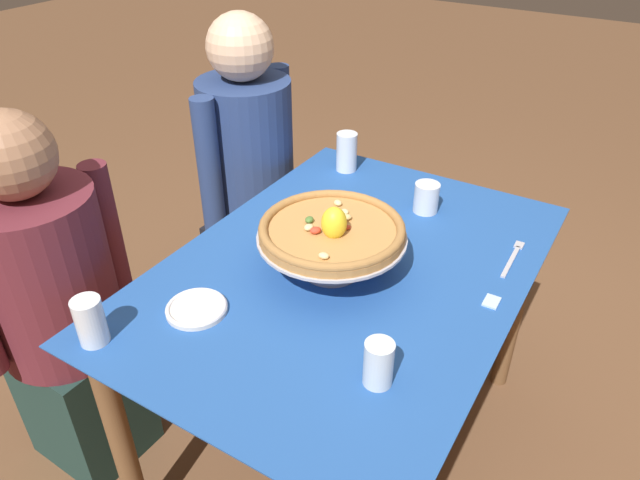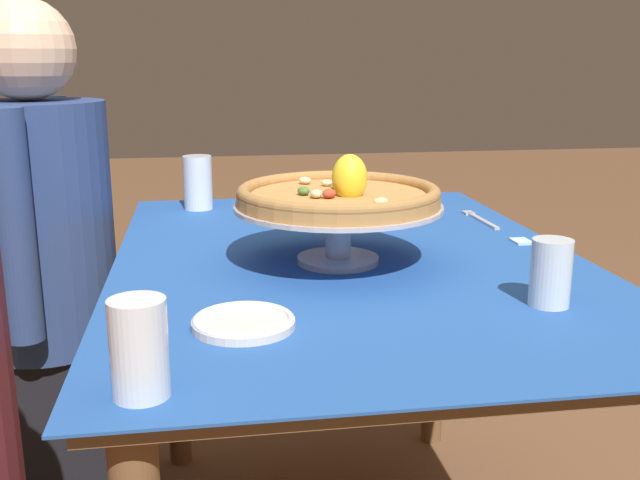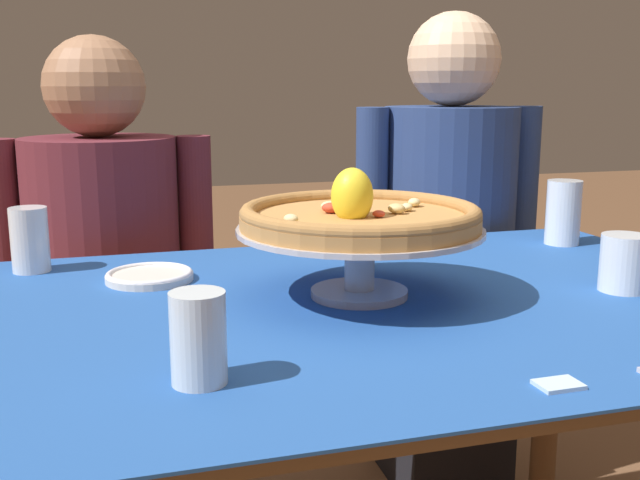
{
  "view_description": "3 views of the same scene",
  "coord_description": "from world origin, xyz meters",
  "px_view_note": "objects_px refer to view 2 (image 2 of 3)",
  "views": [
    {
      "loc": [
        -1.13,
        -0.6,
        1.66
      ],
      "look_at": [
        -0.06,
        0.05,
        0.84
      ],
      "focal_mm": 32.82,
      "sensor_mm": 36.0,
      "label": 1
    },
    {
      "loc": [
        -1.35,
        0.27,
        1.11
      ],
      "look_at": [
        -0.08,
        0.07,
        0.79
      ],
      "focal_mm": 41.2,
      "sensor_mm": 36.0,
      "label": 2
    },
    {
      "loc": [
        -0.42,
        -1.05,
        1.06
      ],
      "look_at": [
        -0.08,
        0.1,
        0.81
      ],
      "focal_mm": 41.77,
      "sensor_mm": 36.0,
      "label": 3
    }
  ],
  "objects_px": {
    "water_glass_back_right": "(198,186)",
    "water_glass_back_left": "(139,353)",
    "water_glass_side_right": "(343,198)",
    "diner_right": "(45,273)",
    "dinner_fork": "(479,219)",
    "water_glass_front_left": "(550,277)",
    "side_plate": "(243,322)",
    "pizza_stand": "(338,219)",
    "pizza": "(339,194)",
    "sugar_packet": "(521,241)"
  },
  "relations": [
    {
      "from": "pizza",
      "to": "water_glass_back_right",
      "type": "bearing_deg",
      "value": 25.45
    },
    {
      "from": "dinner_fork",
      "to": "diner_right",
      "type": "xyz_separation_m",
      "value": [
        0.15,
        1.03,
        -0.13
      ]
    },
    {
      "from": "sugar_packet",
      "to": "dinner_fork",
      "type": "bearing_deg",
      "value": 2.36
    },
    {
      "from": "side_plate",
      "to": "dinner_fork",
      "type": "relative_size",
      "value": 0.79
    },
    {
      "from": "water_glass_front_left",
      "to": "diner_right",
      "type": "bearing_deg",
      "value": 50.43
    },
    {
      "from": "water_glass_front_left",
      "to": "water_glass_side_right",
      "type": "xyz_separation_m",
      "value": [
        0.71,
        0.19,
        -0.0
      ]
    },
    {
      "from": "pizza_stand",
      "to": "dinner_fork",
      "type": "distance_m",
      "value": 0.51
    },
    {
      "from": "water_glass_back_right",
      "to": "water_glass_back_left",
      "type": "xyz_separation_m",
      "value": [
        -1.06,
        0.06,
        -0.01
      ]
    },
    {
      "from": "water_glass_back_left",
      "to": "water_glass_front_left",
      "type": "bearing_deg",
      "value": -69.79
    },
    {
      "from": "side_plate",
      "to": "sugar_packet",
      "type": "xyz_separation_m",
      "value": [
        0.4,
        -0.6,
        -0.01
      ]
    },
    {
      "from": "water_glass_back_left",
      "to": "water_glass_side_right",
      "type": "bearing_deg",
      "value": -23.82
    },
    {
      "from": "sugar_packet",
      "to": "water_glass_back_left",
      "type": "bearing_deg",
      "value": 129.6
    },
    {
      "from": "pizza_stand",
      "to": "water_glass_back_right",
      "type": "relative_size",
      "value": 2.86
    },
    {
      "from": "water_glass_back_right",
      "to": "side_plate",
      "type": "distance_m",
      "value": 0.86
    },
    {
      "from": "pizza",
      "to": "water_glass_front_left",
      "type": "relative_size",
      "value": 3.54
    },
    {
      "from": "pizza_stand",
      "to": "side_plate",
      "type": "relative_size",
      "value": 2.6
    },
    {
      "from": "water_glass_front_left",
      "to": "dinner_fork",
      "type": "height_order",
      "value": "water_glass_front_left"
    },
    {
      "from": "pizza",
      "to": "sugar_packet",
      "type": "xyz_separation_m",
      "value": [
        0.09,
        -0.41,
        -0.13
      ]
    },
    {
      "from": "water_glass_back_left",
      "to": "pizza",
      "type": "bearing_deg",
      "value": -32.35
    },
    {
      "from": "pizza_stand",
      "to": "side_plate",
      "type": "height_order",
      "value": "pizza_stand"
    },
    {
      "from": "water_glass_side_right",
      "to": "diner_right",
      "type": "xyz_separation_m",
      "value": [
        0.04,
        0.72,
        -0.17
      ]
    },
    {
      "from": "pizza_stand",
      "to": "water_glass_front_left",
      "type": "xyz_separation_m",
      "value": [
        -0.29,
        -0.28,
        -0.04
      ]
    },
    {
      "from": "water_glass_back_left",
      "to": "water_glass_back_right",
      "type": "bearing_deg",
      "value": -3.43
    },
    {
      "from": "water_glass_back_left",
      "to": "dinner_fork",
      "type": "height_order",
      "value": "water_glass_back_left"
    },
    {
      "from": "water_glass_back_right",
      "to": "side_plate",
      "type": "bearing_deg",
      "value": -175.72
    },
    {
      "from": "water_glass_front_left",
      "to": "pizza",
      "type": "bearing_deg",
      "value": 44.22
    },
    {
      "from": "water_glass_back_right",
      "to": "water_glass_side_right",
      "type": "distance_m",
      "value": 0.37
    },
    {
      "from": "water_glass_back_right",
      "to": "water_glass_back_left",
      "type": "distance_m",
      "value": 1.06
    },
    {
      "from": "pizza_stand",
      "to": "water_glass_front_left",
      "type": "bearing_deg",
      "value": -135.8
    },
    {
      "from": "water_glass_back_right",
      "to": "diner_right",
      "type": "height_order",
      "value": "diner_right"
    },
    {
      "from": "water_glass_back_left",
      "to": "diner_right",
      "type": "height_order",
      "value": "diner_right"
    },
    {
      "from": "diner_right",
      "to": "water_glass_back_right",
      "type": "bearing_deg",
      "value": -77.51
    },
    {
      "from": "water_glass_side_right",
      "to": "dinner_fork",
      "type": "xyz_separation_m",
      "value": [
        -0.11,
        -0.31,
        -0.04
      ]
    },
    {
      "from": "water_glass_back_left",
      "to": "side_plate",
      "type": "distance_m",
      "value": 0.24
    },
    {
      "from": "pizza_stand",
      "to": "water_glass_front_left",
      "type": "height_order",
      "value": "pizza_stand"
    },
    {
      "from": "water_glass_back_right",
      "to": "diner_right",
      "type": "relative_size",
      "value": 0.11
    },
    {
      "from": "water_glass_back_left",
      "to": "sugar_packet",
      "type": "bearing_deg",
      "value": -50.4
    },
    {
      "from": "side_plate",
      "to": "diner_right",
      "type": "bearing_deg",
      "value": 29.25
    },
    {
      "from": "water_glass_back_right",
      "to": "diner_right",
      "type": "bearing_deg",
      "value": 102.49
    },
    {
      "from": "water_glass_back_right",
      "to": "side_plate",
      "type": "xyz_separation_m",
      "value": [
        -0.86,
        -0.06,
        -0.05
      ]
    },
    {
      "from": "pizza",
      "to": "water_glass_back_right",
      "type": "xyz_separation_m",
      "value": [
        0.55,
        0.26,
        -0.07
      ]
    },
    {
      "from": "pizza_stand",
      "to": "dinner_fork",
      "type": "height_order",
      "value": "pizza_stand"
    },
    {
      "from": "water_glass_front_left",
      "to": "diner_right",
      "type": "height_order",
      "value": "diner_right"
    },
    {
      "from": "water_glass_back_left",
      "to": "side_plate",
      "type": "xyz_separation_m",
      "value": [
        0.2,
        -0.13,
        -0.04
      ]
    },
    {
      "from": "water_glass_front_left",
      "to": "water_glass_back_right",
      "type": "height_order",
      "value": "water_glass_back_right"
    },
    {
      "from": "pizza",
      "to": "water_glass_side_right",
      "type": "bearing_deg",
      "value": -11.87
    },
    {
      "from": "water_glass_side_right",
      "to": "diner_right",
      "type": "height_order",
      "value": "diner_right"
    },
    {
      "from": "pizza_stand",
      "to": "water_glass_side_right",
      "type": "height_order",
      "value": "pizza_stand"
    },
    {
      "from": "water_glass_side_right",
      "to": "sugar_packet",
      "type": "bearing_deg",
      "value": -136.41
    },
    {
      "from": "water_glass_front_left",
      "to": "water_glass_side_right",
      "type": "height_order",
      "value": "water_glass_front_left"
    }
  ]
}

